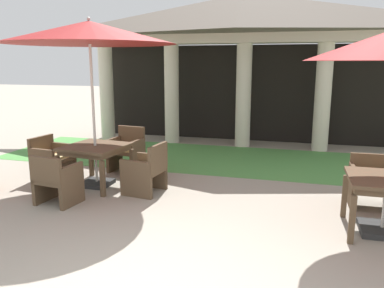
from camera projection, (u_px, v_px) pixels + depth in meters
background_pavilion at (246, 31)px, 9.91m from camera, size 9.09×2.61×3.88m
lawn_strip at (232, 159)px, 8.94m from camera, size 10.89×2.79×0.01m
patio_table_near_foreground at (95, 151)px, 6.95m from camera, size 1.12×1.12×0.74m
patio_umbrella_near_foreground at (89, 33)px, 6.53m from camera, size 2.94×2.94×2.94m
patio_chair_near_foreground_west at (52, 159)px, 7.39m from camera, size 0.66×0.71×0.82m
patio_chair_near_foreground_south at (56, 180)px, 6.08m from camera, size 0.66×0.61×0.81m
patio_chair_near_foreground_east at (146, 170)px, 6.61m from camera, size 0.66×0.69×0.87m
patio_chair_near_foreground_north at (127, 151)px, 7.93m from camera, size 0.69×0.60×0.90m
patio_chair_mid_left_north at (371, 182)px, 5.99m from camera, size 0.62×0.58×0.79m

